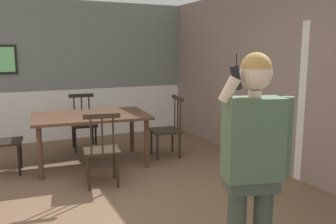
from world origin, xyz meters
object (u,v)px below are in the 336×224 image
object	(u,v)px
chair_at_table_head	(2,140)
person_figure	(253,156)
dining_table	(91,120)
chair_by_doorway	(168,128)
chair_opposite_corner	(83,123)
chair_near_window	(102,149)

from	to	relation	value
chair_at_table_head	person_figure	distance (m)	3.84
dining_table	chair_by_doorway	size ratio (longest dim) A/B	1.80
chair_at_table_head	chair_opposite_corner	distance (m)	1.54
person_figure	chair_by_doorway	bearing A→B (deg)	-88.69
chair_near_window	person_figure	size ratio (longest dim) A/B	0.56
chair_opposite_corner	person_figure	world-z (taller)	person_figure
chair_by_doorway	chair_at_table_head	distance (m)	2.47
chair_opposite_corner	chair_at_table_head	bearing A→B (deg)	36.49
chair_by_doorway	chair_opposite_corner	distance (m)	1.54
chair_near_window	chair_opposite_corner	bearing A→B (deg)	94.79
chair_near_window	chair_at_table_head	xyz separation A→B (m)	(-1.15, 1.03, 0.01)
chair_near_window	chair_by_doorway	bearing A→B (deg)	41.52
person_figure	chair_at_table_head	bearing A→B (deg)	-48.83
chair_by_doorway	person_figure	world-z (taller)	person_figure
dining_table	person_figure	distance (m)	3.37
chair_near_window	chair_at_table_head	bearing A→B (deg)	148.00
chair_at_table_head	person_figure	size ratio (longest dim) A/B	0.60
chair_near_window	chair_by_doorway	xyz separation A→B (m)	(1.32, 0.81, -0.01)
dining_table	chair_opposite_corner	xyz separation A→B (m)	(0.08, 0.92, -0.22)
dining_table	chair_at_table_head	xyz separation A→B (m)	(-1.23, 0.11, -0.20)
chair_by_doorway	chair_at_table_head	xyz separation A→B (m)	(-2.46, 0.22, 0.02)
chair_opposite_corner	chair_near_window	bearing A→B (deg)	89.65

